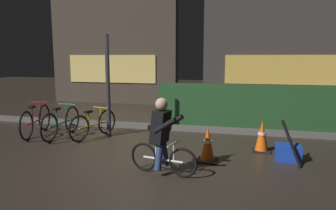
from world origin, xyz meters
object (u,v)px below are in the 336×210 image
parked_bike_left_mid (61,123)px  closed_umbrella (291,144)px  traffic_cone_far (262,136)px  cyclist (162,136)px  parked_bike_leftmost (36,121)px  traffic_cone_near (208,145)px  parked_bike_center_left (94,124)px  blue_crate (288,153)px  street_post (108,86)px

parked_bike_left_mid → closed_umbrella: 5.07m
traffic_cone_far → cyclist: bearing=-134.4°
parked_bike_left_mid → closed_umbrella: bearing=-99.9°
parked_bike_leftmost → parked_bike_left_mid: bearing=-104.9°
closed_umbrella → cyclist: bearing=62.8°
parked_bike_left_mid → traffic_cone_far: (4.55, -0.07, -0.03)m
parked_bike_leftmost → cyclist: 4.05m
parked_bike_leftmost → closed_umbrella: closed_umbrella is taller
traffic_cone_near → parked_bike_leftmost: bearing=167.2°
parked_bike_leftmost → traffic_cone_far: 5.26m
parked_bike_leftmost → closed_umbrella: size_ratio=1.94×
parked_bike_center_left → traffic_cone_far: size_ratio=2.25×
parked_bike_left_mid → blue_crate: size_ratio=3.73×
traffic_cone_far → cyclist: 2.34m
parked_bike_left_mid → parked_bike_leftmost: bearing=87.0°
parked_bike_leftmost → closed_umbrella: (5.72, -0.83, 0.04)m
street_post → traffic_cone_near: 2.97m
traffic_cone_near → closed_umbrella: size_ratio=0.75×
parked_bike_left_mid → traffic_cone_far: parked_bike_left_mid is taller
parked_bike_left_mid → blue_crate: 5.04m
parked_bike_left_mid → cyclist: cyclist is taller
traffic_cone_far → parked_bike_center_left: bearing=177.1°
parked_bike_center_left → traffic_cone_near: parked_bike_center_left is taller
cyclist → blue_crate: bearing=41.2°
traffic_cone_near → blue_crate: bearing=15.6°
traffic_cone_near → closed_umbrella: 1.45m
parked_bike_leftmost → blue_crate: size_ratio=3.75×
parked_bike_leftmost → blue_crate: (5.71, -0.58, -0.20)m
cyclist → closed_umbrella: bearing=35.6°
parked_bike_leftmost → traffic_cone_far: parked_bike_leftmost is taller
traffic_cone_far → traffic_cone_near: bearing=-138.2°
parked_bike_left_mid → cyclist: 3.41m
cyclist → street_post: bearing=143.6°
street_post → traffic_cone_far: bearing=-6.9°
street_post → traffic_cone_far: street_post is taller
street_post → parked_bike_leftmost: bearing=-169.6°
traffic_cone_near → blue_crate: size_ratio=1.46×
traffic_cone_far → parked_bike_left_mid: bearing=179.1°
blue_crate → cyclist: (-2.07, -1.18, 0.48)m
parked_bike_center_left → blue_crate: size_ratio=3.28×
parked_bike_leftmost → traffic_cone_near: size_ratio=2.57×
cyclist → traffic_cone_near: bearing=62.0°
parked_bike_center_left → cyclist: (2.16, -1.84, 0.31)m
traffic_cone_near → cyclist: cyclist is taller
parked_bike_center_left → traffic_cone_far: 3.79m
parked_bike_left_mid → cyclist: (2.93, -1.73, 0.28)m
parked_bike_left_mid → blue_crate: (5.00, -0.55, -0.19)m
closed_umbrella → parked_bike_left_mid: bearing=29.7°
street_post → blue_crate: bearing=-12.8°
blue_crate → closed_umbrella: bearing=-88.1°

